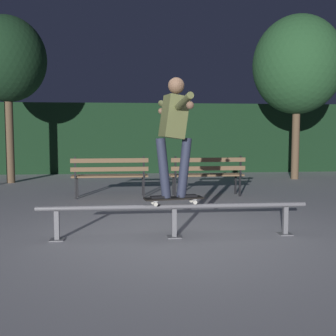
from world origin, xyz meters
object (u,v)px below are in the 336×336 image
Objects in this scene: park_bench_left_center at (207,172)px; skateboarder at (174,127)px; skateboard at (174,199)px; grind_rail at (174,212)px; tree_far_right at (298,65)px; tree_far_left at (7,60)px; park_bench_leftmost at (110,173)px.

skateboarder is at bearing -107.99° from park_bench_left_center.
skateboard is 0.51× the size of skateboarder.
skateboard is at bearing 180.00° from grind_rail.
tree_far_right is at bearing 56.04° from skateboarder.
tree_far_right reaches higher than skateboard.
park_bench_left_center is at bearing 72.01° from skateboarder.
skateboarder is at bearing 167.97° from grind_rail.
skateboard is 7.87m from tree_far_left.
skateboard is 0.18× the size of tree_far_left.
park_bench_leftmost is 0.36× the size of tree_far_left.
park_bench_leftmost and park_bench_left_center have the same top height.
park_bench_leftmost is at bearing -150.17° from tree_far_right.
skateboard is 0.50× the size of park_bench_left_center.
skateboarder is 0.97× the size of park_bench_leftmost.
tree_far_right reaches higher than tree_far_left.
tree_far_right is (4.33, 6.44, 1.86)m from skateboarder.
tree_far_left reaches higher than skateboarder.
tree_far_right is at bearing 0.84° from tree_far_left.
grind_rail is 2.22× the size of park_bench_leftmost.
skateboard is at bearing -108.03° from park_bench_left_center.
tree_far_left is at bearing 120.93° from skateboarder.
grind_rail is at bearing -59.05° from tree_far_left.
tree_far_right is (4.34, 6.44, 2.80)m from skateboard.
park_bench_leftmost is at bearing 105.94° from skateboarder.
park_bench_left_center is (1.11, 3.39, 0.02)m from skateboard.
grind_rail is 2.22× the size of park_bench_left_center.
park_bench_left_center is 0.34× the size of tree_far_right.
skateboarder is 3.68m from park_bench_left_center.
tree_far_right is 1.06× the size of tree_far_left.
tree_far_left is at bearing 120.91° from skateboard.
skateboard is at bearing -170.37° from skateboarder.
skateboard is (-0.01, 0.00, 0.18)m from grind_rail.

